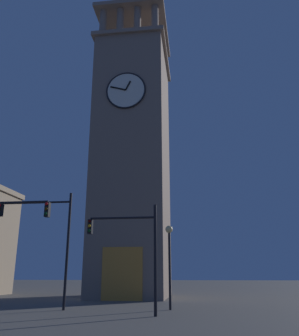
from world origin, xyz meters
name	(u,v)px	position (x,y,z in m)	size (l,w,h in m)	color
ground_plane	(91,299)	(0.00, 0.00, 0.00)	(200.00, 200.00, 0.00)	#56544F
clocktower	(134,161)	(-2.79, -3.09, 12.56)	(6.99, 9.53, 29.99)	gray
traffic_signal_near	(46,230)	(0.40, 8.84, 4.46)	(4.67, 0.41, 6.71)	black
traffic_signal_mid	(3,234)	(1.18, 12.22, 3.91)	(3.53, 0.41, 5.82)	black
traffic_signal_far	(132,242)	(-5.29, 11.28, 3.50)	(3.61, 0.41, 5.39)	black
street_lamp	(169,249)	(-6.95, 7.94, 3.34)	(0.44, 0.44, 4.74)	black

